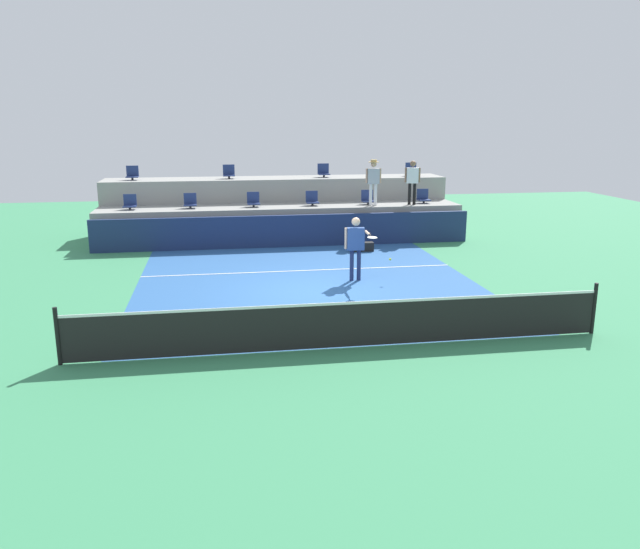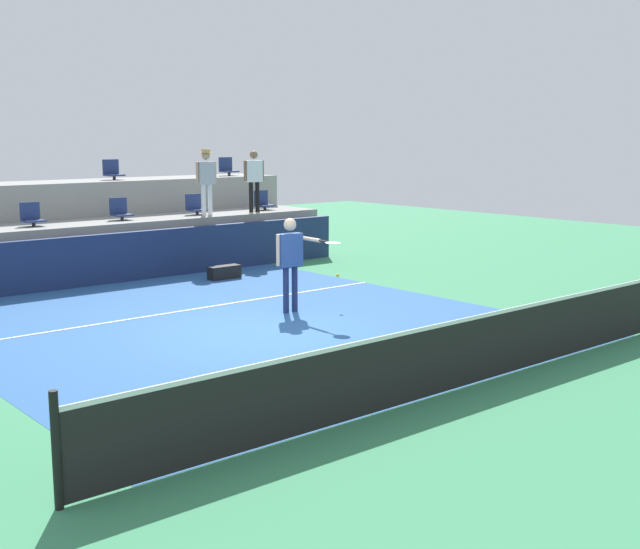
# 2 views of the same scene
# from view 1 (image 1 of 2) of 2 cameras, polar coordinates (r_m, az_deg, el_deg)

# --- Properties ---
(ground_plane) EXTENTS (40.00, 40.00, 0.00)m
(ground_plane) POSITION_cam_1_polar(r_m,az_deg,el_deg) (15.91, -0.68, -1.67)
(ground_plane) COLOR #388456
(court_inner_paint) EXTENTS (9.00, 10.00, 0.01)m
(court_inner_paint) POSITION_cam_1_polar(r_m,az_deg,el_deg) (16.86, -1.20, -0.76)
(court_inner_paint) COLOR #285693
(court_inner_paint) RESTS_ON ground_plane
(court_service_line) EXTENTS (9.00, 0.06, 0.00)m
(court_service_line) POSITION_cam_1_polar(r_m,az_deg,el_deg) (18.21, -1.83, 0.35)
(court_service_line) COLOR white
(court_service_line) RESTS_ON ground_plane
(tennis_net) EXTENTS (10.48, 0.08, 1.07)m
(tennis_net) POSITION_cam_1_polar(r_m,az_deg,el_deg) (11.99, 2.22, -4.45)
(tennis_net) COLOR black
(tennis_net) RESTS_ON ground_plane
(sponsor_backboard) EXTENTS (13.00, 0.16, 1.10)m
(sponsor_backboard) POSITION_cam_1_polar(r_m,az_deg,el_deg) (21.60, -3.11, 3.97)
(sponsor_backboard) COLOR navy
(sponsor_backboard) RESTS_ON ground_plane
(seating_tier_lower) EXTENTS (13.00, 1.80, 1.25)m
(seating_tier_lower) POSITION_cam_1_polar(r_m,az_deg,el_deg) (22.86, -3.47, 4.71)
(seating_tier_lower) COLOR gray
(seating_tier_lower) RESTS_ON ground_plane
(seating_tier_upper) EXTENTS (13.00, 1.80, 2.10)m
(seating_tier_upper) POSITION_cam_1_polar(r_m,az_deg,el_deg) (24.57, -3.93, 6.35)
(seating_tier_upper) COLOR gray
(seating_tier_upper) RESTS_ON ground_plane
(stadium_chair_lower_far_left) EXTENTS (0.44, 0.40, 0.52)m
(stadium_chair_lower_far_left) POSITION_cam_1_polar(r_m,az_deg,el_deg) (22.75, -16.92, 6.23)
(stadium_chair_lower_far_left) COLOR #2D2D33
(stadium_chair_lower_far_left) RESTS_ON seating_tier_lower
(stadium_chair_lower_left) EXTENTS (0.44, 0.40, 0.52)m
(stadium_chair_lower_left) POSITION_cam_1_polar(r_m,az_deg,el_deg) (22.57, -11.73, 6.48)
(stadium_chair_lower_left) COLOR #2D2D33
(stadium_chair_lower_left) RESTS_ON seating_tier_lower
(stadium_chair_lower_mid_left) EXTENTS (0.44, 0.40, 0.52)m
(stadium_chair_lower_mid_left) POSITION_cam_1_polar(r_m,az_deg,el_deg) (22.59, -6.09, 6.70)
(stadium_chair_lower_mid_left) COLOR #2D2D33
(stadium_chair_lower_mid_left) RESTS_ON seating_tier_lower
(stadium_chair_lower_mid_right) EXTENTS (0.44, 0.40, 0.52)m
(stadium_chair_lower_mid_right) POSITION_cam_1_polar(r_m,az_deg,el_deg) (22.81, -0.73, 6.84)
(stadium_chair_lower_mid_right) COLOR #2D2D33
(stadium_chair_lower_mid_right) RESTS_ON seating_tier_lower
(stadium_chair_lower_right) EXTENTS (0.44, 0.40, 0.52)m
(stadium_chair_lower_right) POSITION_cam_1_polar(r_m,az_deg,el_deg) (23.21, 4.36, 6.93)
(stadium_chair_lower_right) COLOR #2D2D33
(stadium_chair_lower_right) RESTS_ON seating_tier_lower
(stadium_chair_lower_far_right) EXTENTS (0.44, 0.40, 0.52)m
(stadium_chair_lower_far_right) POSITION_cam_1_polar(r_m,az_deg,el_deg) (23.80, 9.37, 6.96)
(stadium_chair_lower_far_right) COLOR #2D2D33
(stadium_chair_lower_far_right) RESTS_ON seating_tier_lower
(stadium_chair_upper_far_left) EXTENTS (0.44, 0.40, 0.52)m
(stadium_chair_upper_far_left) POSITION_cam_1_polar(r_m,az_deg,el_deg) (24.45, -16.71, 8.75)
(stadium_chair_upper_far_left) COLOR #2D2D33
(stadium_chair_upper_far_left) RESTS_ON seating_tier_upper
(stadium_chair_upper_left) EXTENTS (0.44, 0.40, 0.52)m
(stadium_chair_upper_left) POSITION_cam_1_polar(r_m,az_deg,el_deg) (24.26, -8.29, 9.14)
(stadium_chair_upper_left) COLOR #2D2D33
(stadium_chair_upper_left) RESTS_ON seating_tier_upper
(stadium_chair_upper_right) EXTENTS (0.44, 0.40, 0.52)m
(stadium_chair_upper_right) POSITION_cam_1_polar(r_m,az_deg,el_deg) (24.61, 0.33, 9.35)
(stadium_chair_upper_right) COLOR #2D2D33
(stadium_chair_upper_right) RESTS_ON seating_tier_upper
(stadium_chair_upper_far_right) EXTENTS (0.44, 0.40, 0.52)m
(stadium_chair_upper_far_right) POSITION_cam_1_polar(r_m,az_deg,el_deg) (25.45, 8.32, 9.36)
(stadium_chair_upper_far_right) COLOR #2D2D33
(stadium_chair_upper_far_right) RESTS_ON seating_tier_upper
(tennis_player) EXTENTS (0.66, 1.22, 1.74)m
(tennis_player) POSITION_cam_1_polar(r_m,az_deg,el_deg) (16.87, 3.30, 2.94)
(tennis_player) COLOR navy
(tennis_player) RESTS_ON ground_plane
(spectator_with_hat) EXTENTS (0.57, 0.41, 1.64)m
(spectator_with_hat) POSITION_cam_1_polar(r_m,az_deg,el_deg) (22.78, 4.89, 8.76)
(spectator_with_hat) COLOR white
(spectator_with_hat) RESTS_ON seating_tier_lower
(spectator_leaning_on_rail) EXTENTS (0.56, 0.27, 1.59)m
(spectator_leaning_on_rail) POSITION_cam_1_polar(r_m,az_deg,el_deg) (23.19, 8.41, 8.63)
(spectator_leaning_on_rail) COLOR black
(spectator_leaning_on_rail) RESTS_ON seating_tier_lower
(tennis_ball) EXTENTS (0.07, 0.07, 0.07)m
(tennis_ball) POSITION_cam_1_polar(r_m,az_deg,el_deg) (16.92, 6.40, 1.39)
(tennis_ball) COLOR #CCE033
(equipment_bag) EXTENTS (0.76, 0.28, 0.30)m
(equipment_bag) POSITION_cam_1_polar(r_m,az_deg,el_deg) (20.95, 3.84, 2.53)
(equipment_bag) COLOR black
(equipment_bag) RESTS_ON ground_plane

